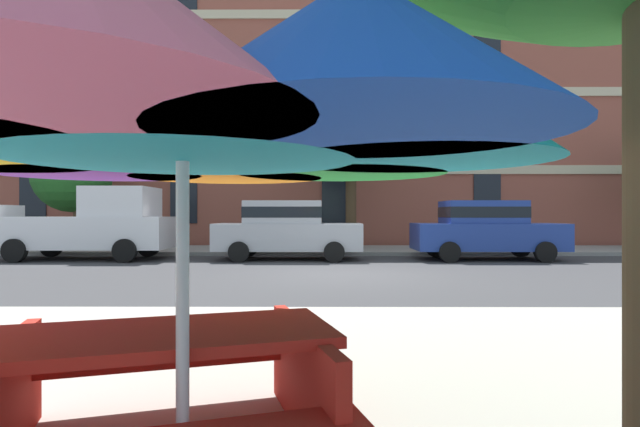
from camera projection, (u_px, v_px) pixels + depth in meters
ground_plane at (345, 275)px, 11.21m from camera, size 120.00×120.00×0.00m
sidewalk_far at (337, 250)px, 18.01m from camera, size 56.00×3.60×0.12m
apartment_building at (332, 120)px, 26.20m from camera, size 43.67×12.08×12.80m
pickup_white at (94, 226)px, 14.95m from camera, size 5.10×2.12×2.20m
sedan_silver at (287, 228)px, 14.92m from camera, size 4.40×1.98×1.78m
sedan_blue at (485, 228)px, 14.88m from camera, size 4.40×1.98×1.78m
street_tree_left at (77, 169)px, 18.01m from camera, size 2.88×2.81×4.49m
street_tree_middle at (346, 145)px, 17.97m from camera, size 2.81×2.89×5.27m
patio_umbrella at (183, 106)px, 2.21m from camera, size 3.35×3.35×2.20m
picnic_table at (163, 384)px, 2.62m from camera, size 2.16×1.98×0.77m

